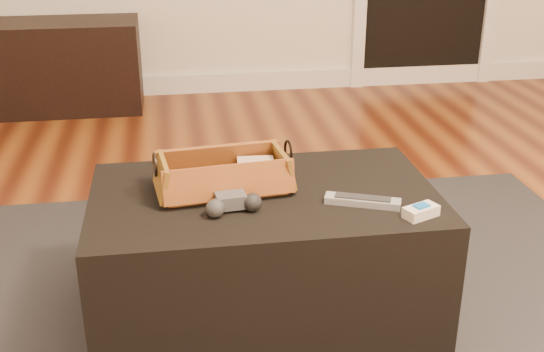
{
  "coord_description": "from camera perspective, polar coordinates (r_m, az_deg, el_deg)",
  "views": [
    {
      "loc": [
        -0.4,
        -1.61,
        1.25
      ],
      "look_at": [
        -0.12,
        0.15,
        0.49
      ],
      "focal_mm": 45.0,
      "sensor_mm": 36.0,
      "label": 1
    }
  ],
  "objects": [
    {
      "name": "area_rug",
      "position": [
        2.14,
        -0.42,
        -12.4
      ],
      "size": [
        2.6,
        2.0,
        0.01
      ],
      "primitive_type": "cube",
      "color": "black",
      "rests_on": "floor"
    },
    {
      "name": "media_cabinet",
      "position": [
        4.32,
        -19.98,
        8.54
      ],
      "size": [
        1.34,
        0.45,
        0.53
      ],
      "primitive_type": "cube",
      "color": "black",
      "rests_on": "floor"
    },
    {
      "name": "ottoman",
      "position": [
        2.07,
        -0.64,
        -6.72
      ],
      "size": [
        1.0,
        0.6,
        0.42
      ],
      "primitive_type": "cube",
      "color": "black",
      "rests_on": "area_rug"
    },
    {
      "name": "silver_remote",
      "position": [
        1.91,
        7.59,
        -2.07
      ],
      "size": [
        0.21,
        0.12,
        0.02
      ],
      "color": "#94969B",
      "rests_on": "ottoman"
    },
    {
      "name": "game_controller",
      "position": [
        1.85,
        -3.3,
        -2.3
      ],
      "size": [
        0.16,
        0.1,
        0.05
      ],
      "color": "#3F3F42",
      "rests_on": "ottoman"
    },
    {
      "name": "wicker_basket",
      "position": [
        1.97,
        -4.06,
        0.02
      ],
      "size": [
        0.41,
        0.25,
        0.14
      ],
      "color": "#A05424",
      "rests_on": "ottoman"
    },
    {
      "name": "tv_remote",
      "position": [
        1.96,
        -4.52,
        -0.78
      ],
      "size": [
        0.21,
        0.09,
        0.02
      ],
      "primitive_type": "cube",
      "rotation": [
        0.0,
        0.0,
        0.22
      ],
      "color": "black",
      "rests_on": "wicker_basket"
    },
    {
      "name": "cream_gadget",
      "position": [
        1.87,
        12.36,
        -2.91
      ],
      "size": [
        0.11,
        0.08,
        0.04
      ],
      "color": "silver",
      "rests_on": "ottoman"
    },
    {
      "name": "baseboard",
      "position": [
        4.52,
        -3.51,
        7.82
      ],
      "size": [
        5.0,
        0.04,
        0.12
      ],
      "primitive_type": "cube",
      "color": "white",
      "rests_on": "floor"
    },
    {
      "name": "cloth_bundle",
      "position": [
        2.02,
        -1.37,
        0.56
      ],
      "size": [
        0.11,
        0.08,
        0.06
      ],
      "primitive_type": "cube",
      "rotation": [
        0.0,
        0.0,
        -0.06
      ],
      "color": "#CAA98C",
      "rests_on": "wicker_basket"
    },
    {
      "name": "floor",
      "position": [
        2.08,
        4.11,
        -14.11
      ],
      "size": [
        5.0,
        5.5,
        0.01
      ],
      "primitive_type": "cube",
      "color": "brown",
      "rests_on": "ground"
    }
  ]
}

